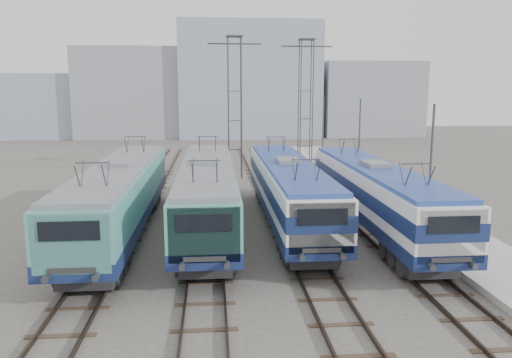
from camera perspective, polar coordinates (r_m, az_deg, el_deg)
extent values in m
plane|color=#514C47|center=(22.47, 0.16, -9.74)|extent=(160.00, 160.00, 0.00)
cube|color=#9E9E99|center=(32.33, 17.21, -3.69)|extent=(4.00, 70.00, 0.30)
cube|color=#15224F|center=(27.18, -15.14, -3.42)|extent=(2.95, 18.67, 0.62)
cube|color=teal|center=(26.92, -15.26, -0.84)|extent=(2.90, 18.67, 1.87)
cube|color=teal|center=(18.46, -20.17, -6.75)|extent=(2.67, 0.73, 2.12)
cube|color=slate|center=(26.75, -15.37, 1.34)|extent=(2.67, 17.92, 0.21)
cube|color=#262628|center=(21.55, -17.96, -9.32)|extent=(2.18, 3.73, 0.70)
cube|color=#262628|center=(33.34, -13.22, -2.20)|extent=(2.18, 3.73, 0.70)
cube|color=#15224F|center=(27.42, -5.58, -3.03)|extent=(2.91, 18.36, 0.61)
cube|color=teal|center=(27.16, -5.63, -0.52)|extent=(2.86, 18.36, 1.84)
cube|color=teal|center=(18.62, -5.92, -6.14)|extent=(2.63, 0.71, 2.08)
cube|color=slate|center=(26.99, -5.66, 1.61)|extent=(2.63, 17.62, 0.20)
cube|color=#262628|center=(21.74, -5.72, -8.70)|extent=(2.14, 3.67, 0.69)
cube|color=#262628|center=(33.56, -5.45, -1.91)|extent=(2.14, 3.67, 0.69)
cube|color=#15224F|center=(28.21, 3.62, -2.68)|extent=(2.84, 17.95, 0.60)
cube|color=white|center=(27.96, 3.65, -0.29)|extent=(2.79, 17.95, 1.79)
cube|color=#15224F|center=(27.97, 3.65, -0.40)|extent=(2.83, 17.97, 0.70)
cube|color=white|center=(19.73, 7.35, -5.38)|extent=(2.57, 0.70, 2.03)
cube|color=navy|center=(27.80, 3.67, 1.73)|extent=(2.57, 17.23, 0.20)
cube|color=#262628|center=(22.72, 5.84, -7.89)|extent=(2.09, 3.59, 0.67)
cube|color=#262628|center=(34.16, 2.13, -1.67)|extent=(2.09, 3.59, 0.67)
cube|color=#15224F|center=(27.80, 13.31, -3.15)|extent=(2.83, 17.85, 0.59)
cube|color=white|center=(27.56, 13.41, -0.74)|extent=(2.78, 17.85, 1.78)
cube|color=#15224F|center=(27.57, 13.41, -0.84)|extent=(2.82, 17.87, 0.69)
cube|color=white|center=(19.86, 21.13, -5.94)|extent=(2.55, 0.69, 2.02)
cube|color=navy|center=(27.39, 13.50, 1.30)|extent=(2.55, 17.14, 0.20)
cube|color=#262628|center=(22.65, 17.93, -8.42)|extent=(2.08, 3.57, 0.67)
cube|color=#262628|center=(33.53, 10.12, -2.06)|extent=(2.08, 3.57, 0.67)
cylinder|color=#3F4247|center=(42.54, -3.15, 7.97)|extent=(0.10, 0.10, 12.00)
cylinder|color=#3F4247|center=(42.58, -1.66, 7.99)|extent=(0.10, 0.10, 12.00)
cylinder|color=#3F4247|center=(43.63, -3.20, 8.03)|extent=(0.10, 0.10, 12.00)
cylinder|color=#3F4247|center=(43.68, -1.74, 8.04)|extent=(0.10, 0.10, 12.00)
cube|color=#3F4247|center=(43.23, -2.49, 15.18)|extent=(4.50, 0.12, 0.12)
cylinder|color=#3F4247|center=(45.19, 5.12, 8.08)|extent=(0.10, 0.10, 12.00)
cylinder|color=#3F4247|center=(45.40, 6.50, 8.07)|extent=(0.10, 0.10, 12.00)
cylinder|color=#3F4247|center=(46.28, 4.88, 8.14)|extent=(0.10, 0.10, 12.00)
cylinder|color=#3F4247|center=(46.47, 6.23, 8.12)|extent=(0.10, 0.10, 12.00)
cube|color=#3F4247|center=(45.95, 5.81, 14.85)|extent=(4.50, 0.12, 0.12)
cylinder|color=#3F4247|center=(25.64, 19.27, 0.29)|extent=(0.12, 0.12, 7.00)
cylinder|color=#3F4247|center=(36.80, 11.68, 3.52)|extent=(0.12, 0.12, 7.00)
cylinder|color=#3F4247|center=(48.36, 7.65, 5.20)|extent=(0.12, 0.12, 7.00)
cone|color=orange|center=(25.04, 20.82, -6.87)|extent=(0.34, 0.34, 0.60)
cube|color=#8D929D|center=(83.92, -13.39, 9.52)|extent=(18.00, 12.00, 14.00)
cube|color=#8F99B0|center=(83.25, -0.87, 11.16)|extent=(22.00, 14.00, 18.00)
cube|color=#8D929D|center=(86.98, 12.56, 8.91)|extent=(16.00, 12.00, 12.00)
cube|color=#8F99B0|center=(87.71, -23.82, 7.64)|extent=(14.00, 10.00, 10.00)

